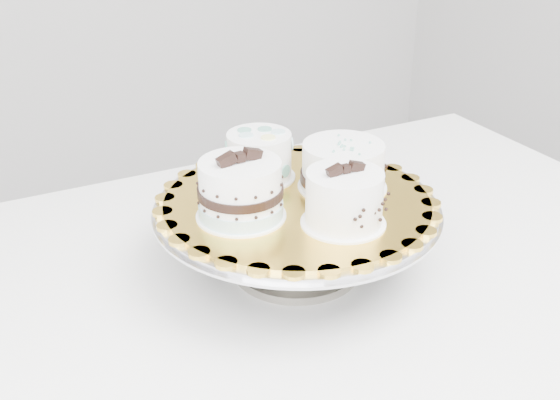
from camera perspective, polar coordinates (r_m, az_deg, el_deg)
table at (r=1.06m, az=1.54°, el=-8.94°), size 1.40×1.04×0.75m
cake_stand at (r=0.99m, az=1.36°, el=-1.99°), size 0.40×0.40×0.11m
cake_board at (r=0.97m, az=1.38°, el=-0.08°), size 0.48×0.48×0.01m
cake_swirl at (r=0.89m, az=5.23°, el=0.00°), size 0.11×0.11×0.09m
cake_banded at (r=0.91m, az=-3.23°, el=0.65°), size 0.12×0.12×0.10m
cake_dots at (r=1.02m, az=-1.70°, el=3.63°), size 0.12×0.12×0.07m
cake_ribbon at (r=0.99m, az=5.19°, el=2.65°), size 0.14×0.13×0.07m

